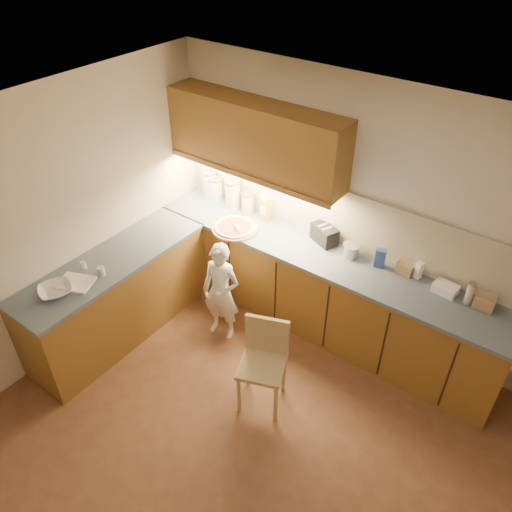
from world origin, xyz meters
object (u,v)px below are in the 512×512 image
at_px(child, 221,292).
at_px(oil_jug, 265,208).
at_px(wooden_chair, 264,357).
at_px(pizza_on_board, 235,228).
at_px(toaster, 324,234).

relative_size(child, oil_jug, 3.73).
height_order(child, wooden_chair, child).
xyz_separation_m(pizza_on_board, toaster, (0.86, 0.36, 0.07)).
bearing_deg(oil_jug, toaster, 0.88).
distance_m(child, wooden_chair, 0.91).
xyz_separation_m(pizza_on_board, child, (0.24, -0.54, -0.39)).
height_order(pizza_on_board, toaster, pizza_on_board).
bearing_deg(pizza_on_board, oil_jug, 68.82).
xyz_separation_m(oil_jug, toaster, (0.72, 0.01, -0.04)).
bearing_deg(oil_jug, wooden_chair, -54.42).
bearing_deg(oil_jug, pizza_on_board, -111.18).
bearing_deg(pizza_on_board, wooden_chair, -41.72).
height_order(child, toaster, toaster).
bearing_deg(wooden_chair, child, 132.24).
height_order(pizza_on_board, oil_jug, oil_jug).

